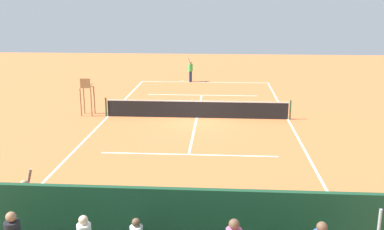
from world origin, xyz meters
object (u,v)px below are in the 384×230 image
tennis_racket (183,81)px  umpire_chair (87,92)px  tennis_player (190,69)px  courtside_bench (250,230)px  line_judge (26,202)px  tennis_ball_far (193,84)px  tennis_ball_near (163,86)px  tennis_net (197,109)px

tennis_racket → umpire_chair: bearing=68.2°
umpire_chair → tennis_player: 12.06m
courtside_bench → line_judge: line_judge is taller
tennis_ball_far → line_judge: (3.06, 23.15, 0.98)m
tennis_player → tennis_ball_near: tennis_player is taller
tennis_racket → tennis_ball_near: tennis_ball_near is taller
tennis_net → tennis_player: size_ratio=5.35×
courtside_bench → tennis_player: 24.60m
line_judge → tennis_ball_near: bearing=-92.1°
tennis_ball_near → umpire_chair: bearing=71.1°
tennis_player → tennis_racket: size_ratio=3.40×
umpire_chair → line_judge: bearing=99.8°
tennis_net → tennis_ball_far: size_ratio=156.06×
tennis_net → tennis_racket: bearing=-81.0°
tennis_ball_near → tennis_ball_far: same height
tennis_ball_near → tennis_ball_far: (-2.27, -0.99, 0.00)m
tennis_net → tennis_racket: (1.78, -11.22, -0.49)m
tennis_player → line_judge: size_ratio=1.00×
tennis_player → tennis_racket: (0.64, -0.12, -1.00)m
umpire_chair → tennis_racket: umpire_chair is taller
tennis_ball_far → line_judge: bearing=82.5°
tennis_player → tennis_ball_near: (1.99, 1.94, -0.98)m
tennis_player → umpire_chair: bearing=65.1°
courtside_bench → tennis_net: bearing=-80.9°
tennis_player → tennis_ball_far: 1.39m
tennis_racket → tennis_net: bearing=99.0°
tennis_net → tennis_player: bearing=-84.2°
tennis_racket → tennis_ball_far: bearing=130.8°
umpire_chair → line_judge: size_ratio=1.11×
tennis_net → tennis_player: 11.17m
line_judge → umpire_chair: bearing=-80.2°
tennis_racket → line_judge: size_ratio=0.29×
tennis_racket → line_judge: bearing=84.9°
tennis_player → tennis_ball_far: (-0.28, 0.95, -0.98)m
courtside_bench → tennis_racket: 24.81m
tennis_net → tennis_racket: size_ratio=18.19×
tennis_ball_far → line_judge: line_judge is taller
umpire_chair → tennis_ball_near: bearing=-108.9°
tennis_ball_near → line_judge: line_judge is taller
tennis_racket → tennis_ball_far: 1.41m
tennis_ball_far → umpire_chair: bearing=61.8°
tennis_ball_near → tennis_ball_far: bearing=-156.5°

